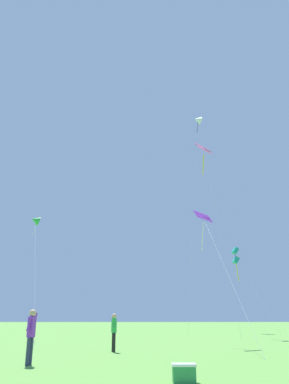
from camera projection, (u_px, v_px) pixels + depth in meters
name	position (u px, v px, depth m)	size (l,w,h in m)	color
kite_purple_streamer	(204.00, 223.00, 25.16)	(1.33, 9.47, 8.41)	purple
kite_green_small	(35.00, 221.00, 33.70)	(3.81, 10.13, 10.20)	green
kite_white_distant	(198.00, 120.00, 51.85)	(4.20, 10.24, 27.72)	white
kite_pink_low	(204.00, 155.00, 43.29)	(1.98, 10.62, 20.81)	pink
kite_teal_box	(236.00, 256.00, 46.28)	(2.44, 7.58, 9.76)	teal
person_with_spool	(31.00, 331.00, 13.31)	(0.26, 0.58, 1.81)	#2D3351
person_foreground_watcher	(114.00, 329.00, 18.49)	(0.30, 0.55, 1.74)	black
picnic_cooler	(184.00, 373.00, 9.52)	(0.60, 0.40, 0.44)	#2D8C47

